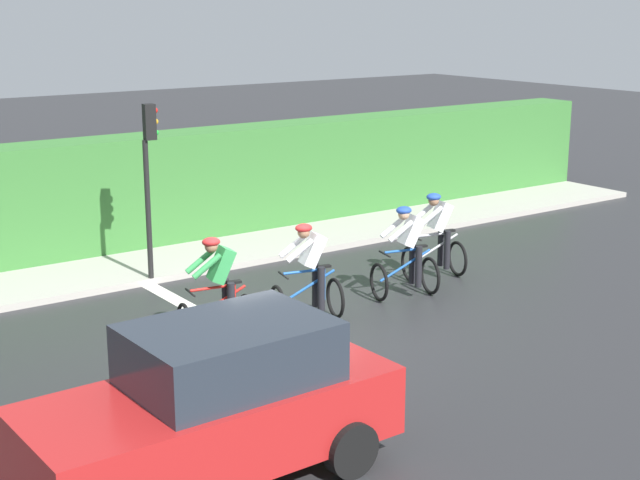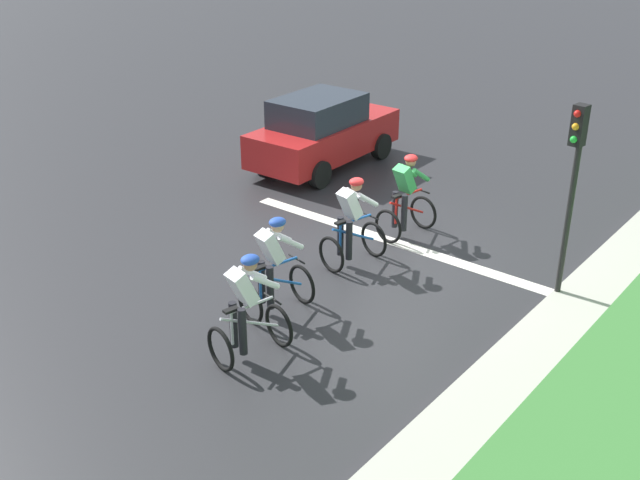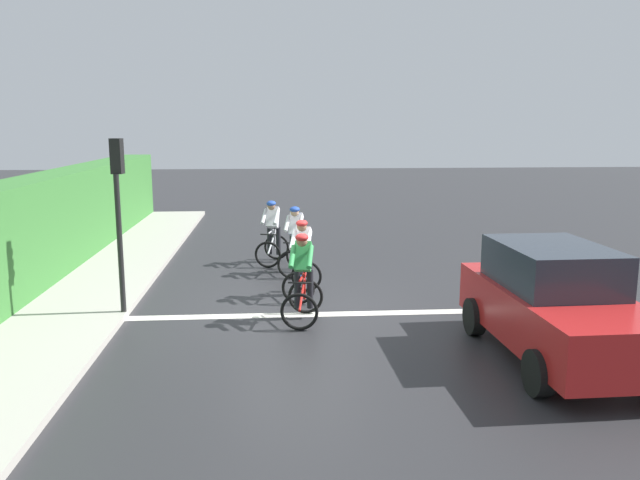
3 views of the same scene
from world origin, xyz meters
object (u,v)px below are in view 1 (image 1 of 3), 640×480
object	(u,v)px
cyclist_fourth	(218,291)
car_red	(216,405)
cyclist_second	(407,254)
cyclist_lead	(437,238)
cyclist_mid	(309,275)
traffic_light_near_crossing	(149,166)

from	to	relation	value
cyclist_fourth	car_red	distance (m)	4.36
cyclist_second	cyclist_lead	bearing A→B (deg)	114.96
cyclist_mid	car_red	xyz separation A→B (m)	(3.71, -3.81, 0.08)
cyclist_second	cyclist_fourth	distance (m)	3.81
traffic_light_near_crossing	cyclist_lead	bearing A→B (deg)	58.21
cyclist_second	traffic_light_near_crossing	bearing A→B (deg)	-135.45
cyclist_second	cyclist_fourth	bearing A→B (deg)	-90.08
traffic_light_near_crossing	cyclist_fourth	bearing A→B (deg)	-8.64
cyclist_mid	cyclist_fourth	world-z (taller)	same
cyclist_fourth	cyclist_mid	bearing A→B (deg)	87.34
cyclist_lead	cyclist_second	distance (m)	1.33
cyclist_second	cyclist_mid	bearing A→B (deg)	-88.12
cyclist_fourth	car_red	size ratio (longest dim) A/B	0.40
cyclist_lead	cyclist_fourth	distance (m)	5.05
cyclist_lead	car_red	xyz separation A→B (m)	(4.34, -7.18, 0.08)
cyclist_fourth	traffic_light_near_crossing	xyz separation A→B (m)	(-3.35, 0.51, 1.43)
cyclist_lead	cyclist_mid	distance (m)	3.43
car_red	traffic_light_near_crossing	world-z (taller)	traffic_light_near_crossing
cyclist_second	traffic_light_near_crossing	size ratio (longest dim) A/B	0.50
traffic_light_near_crossing	cyclist_second	bearing A→B (deg)	44.55
cyclist_mid	cyclist_second	bearing A→B (deg)	91.88
cyclist_lead	cyclist_second	size ratio (longest dim) A/B	1.00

